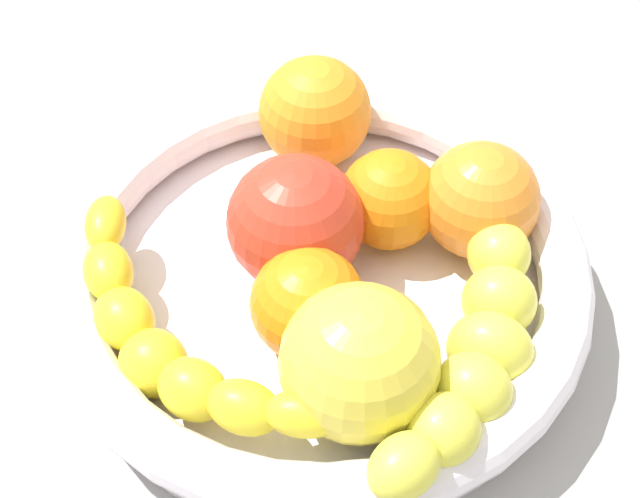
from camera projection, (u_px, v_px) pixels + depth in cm
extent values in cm
cube|color=#979897|center=(320.00, 321.00, 54.58)|extent=(120.00, 120.00, 3.00)
cylinder|color=white|center=(320.00, 295.00, 52.68)|extent=(27.28, 27.28, 2.00)
torus|color=white|center=(320.00, 268.00, 50.82)|extent=(29.29, 29.29, 2.88)
ellipsoid|color=yellow|center=(105.00, 224.00, 50.31)|extent=(2.26, 3.72, 2.19)
ellipsoid|color=yellow|center=(108.00, 271.00, 48.91)|extent=(3.42, 4.21, 2.58)
ellipsoid|color=yellow|center=(124.00, 319.00, 47.63)|extent=(4.34, 4.64, 2.97)
ellipsoid|color=yellow|center=(154.00, 363.00, 46.56)|extent=(4.96, 4.99, 3.37)
ellipsoid|color=yellow|center=(193.00, 389.00, 44.93)|extent=(4.73, 4.56, 2.97)
ellipsoid|color=yellow|center=(244.00, 407.00, 43.66)|extent=(4.39, 3.79, 2.58)
ellipsoid|color=yellow|center=(303.00, 414.00, 42.79)|extent=(3.98, 2.74, 2.19)
ellipsoid|color=#E1DF46|center=(404.00, 466.00, 40.98)|extent=(4.61, 4.50, 2.83)
ellipsoid|color=#E1DF46|center=(444.00, 430.00, 42.62)|extent=(4.90, 4.94, 3.34)
ellipsoid|color=#E1DF46|center=(472.00, 391.00, 44.45)|extent=(5.18, 5.10, 3.85)
ellipsoid|color=#E1DF46|center=(490.00, 351.00, 46.44)|extent=(5.39, 4.99, 4.36)
ellipsoid|color=#E1DF46|center=(499.00, 301.00, 47.87)|extent=(4.52, 4.36, 3.85)
ellipsoid|color=#E1DF46|center=(499.00, 254.00, 49.36)|extent=(3.49, 3.78, 3.34)
ellipsoid|color=#E1DF46|center=(490.00, 209.00, 50.86)|extent=(3.26, 3.96, 2.83)
sphere|color=orange|center=(320.00, 112.00, 56.03)|extent=(6.77, 6.77, 6.77)
sphere|color=orange|center=(389.00, 199.00, 52.15)|extent=(5.69, 5.69, 5.69)
sphere|color=orange|center=(308.00, 304.00, 47.33)|extent=(5.93, 5.93, 5.93)
sphere|color=orange|center=(480.00, 200.00, 51.51)|extent=(6.57, 6.57, 6.57)
sphere|color=red|center=(295.00, 223.00, 49.90)|extent=(7.39, 7.39, 7.39)
sphere|color=yellow|center=(359.00, 363.00, 44.00)|extent=(7.69, 7.69, 7.69)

